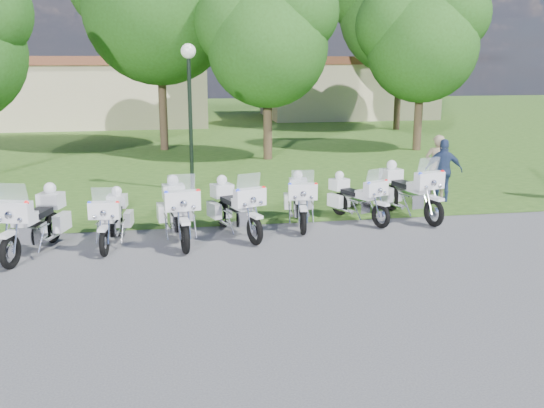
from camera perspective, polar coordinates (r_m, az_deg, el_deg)
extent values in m
plane|color=#4C4C51|center=(11.94, -2.83, -5.93)|extent=(100.00, 100.00, 0.00)
cube|color=#325B1D|center=(38.40, -7.82, 7.49)|extent=(100.00, 48.00, 0.01)
torus|color=black|center=(12.77, -23.42, -4.15)|extent=(0.33, 0.70, 0.69)
torus|color=black|center=(14.24, -19.95, -2.08)|extent=(0.33, 0.70, 0.69)
cube|color=white|center=(12.66, -23.62, -2.62)|extent=(0.31, 0.49, 0.07)
cube|color=white|center=(12.78, -23.21, -0.66)|extent=(0.78, 0.45, 0.41)
cube|color=silver|center=(12.75, -23.22, 0.98)|extent=(0.59, 0.28, 0.39)
sphere|color=red|center=(12.52, -22.12, 0.09)|extent=(0.09, 0.09, 0.09)
cube|color=silver|center=(13.48, -21.59, -2.53)|extent=(0.50, 0.65, 0.35)
cube|color=white|center=(13.18, -22.23, -1.31)|extent=(0.47, 0.61, 0.23)
cube|color=black|center=(13.66, -21.11, -0.81)|extent=(0.52, 0.71, 0.12)
cube|color=white|center=(13.93, -19.15, -1.61)|extent=(0.33, 0.57, 0.37)
cube|color=white|center=(14.21, -21.39, -1.51)|extent=(0.33, 0.57, 0.37)
cube|color=white|center=(14.13, -20.09, 0.33)|extent=(0.59, 0.54, 0.33)
sphere|color=white|center=(14.07, -20.18, 1.39)|extent=(0.27, 0.27, 0.27)
torus|color=black|center=(12.91, -15.51, -3.53)|extent=(0.18, 0.60, 0.59)
torus|color=black|center=(14.33, -14.26, -1.78)|extent=(0.18, 0.60, 0.59)
cube|color=white|center=(12.81, -15.61, -2.23)|extent=(0.20, 0.41, 0.06)
cube|color=white|center=(12.94, -15.50, -0.57)|extent=(0.66, 0.29, 0.35)
cube|color=silver|center=(12.92, -15.53, 0.82)|extent=(0.50, 0.16, 0.33)
sphere|color=red|center=(12.79, -14.36, 0.11)|extent=(0.08, 0.08, 0.08)
sphere|color=#1426E5|center=(12.92, -16.82, 0.08)|extent=(0.08, 0.08, 0.08)
cube|color=silver|center=(13.61, -14.86, -2.16)|extent=(0.36, 0.53, 0.30)
cube|color=white|center=(13.33, -15.12, -1.12)|extent=(0.33, 0.49, 0.19)
cube|color=black|center=(13.79, -14.72, -0.69)|extent=(0.36, 0.58, 0.11)
cube|color=white|center=(14.12, -13.34, -1.32)|extent=(0.21, 0.48, 0.32)
cube|color=white|center=(14.22, -15.44, -1.34)|extent=(0.21, 0.48, 0.32)
cube|color=white|center=(14.23, -14.36, 0.28)|extent=(0.46, 0.40, 0.28)
sphere|color=white|center=(14.18, -14.41, 1.19)|extent=(0.23, 0.23, 0.23)
torus|color=black|center=(12.74, -8.19, -3.17)|extent=(0.21, 0.70, 0.69)
torus|color=black|center=(14.42, -9.16, -1.23)|extent=(0.21, 0.70, 0.69)
cube|color=white|center=(12.63, -8.23, -1.62)|extent=(0.23, 0.47, 0.07)
cube|color=white|center=(12.78, -8.45, 0.32)|extent=(0.77, 0.33, 0.41)
cube|color=silver|center=(12.77, -8.54, 1.96)|extent=(0.59, 0.19, 0.39)
sphere|color=red|center=(12.72, -6.96, 1.21)|extent=(0.09, 0.09, 0.09)
sphere|color=#1426E5|center=(12.64, -9.92, 1.03)|extent=(0.09, 0.09, 0.09)
cube|color=silver|center=(13.57, -8.73, -1.61)|extent=(0.41, 0.61, 0.35)
cube|color=white|center=(13.24, -8.65, -0.37)|extent=(0.39, 0.57, 0.23)
cube|color=black|center=(13.78, -8.95, 0.08)|extent=(0.42, 0.67, 0.12)
cube|color=white|center=(14.27, -7.88, -0.62)|extent=(0.24, 0.55, 0.37)
cube|color=white|center=(14.20, -10.35, -0.78)|extent=(0.24, 0.55, 0.37)
cube|color=white|center=(14.31, -9.27, 1.16)|extent=(0.54, 0.46, 0.33)
sphere|color=white|center=(14.26, -9.31, 2.21)|extent=(0.27, 0.27, 0.27)
torus|color=black|center=(13.21, -1.63, -2.52)|extent=(0.34, 0.66, 0.65)
torus|color=black|center=(14.65, -4.63, -0.94)|extent=(0.34, 0.66, 0.65)
cube|color=white|center=(13.10, -1.60, -1.10)|extent=(0.31, 0.46, 0.07)
cube|color=white|center=(13.23, -2.10, 0.64)|extent=(0.74, 0.45, 0.39)
cube|color=silver|center=(13.21, -2.23, 2.13)|extent=(0.55, 0.29, 0.37)
sphere|color=red|center=(13.28, -0.79, 1.52)|extent=(0.09, 0.09, 0.09)
sphere|color=#1426E5|center=(13.00, -3.22, 1.24)|extent=(0.09, 0.09, 0.09)
cube|color=silver|center=(13.91, -3.25, -1.21)|extent=(0.49, 0.62, 0.33)
cube|color=white|center=(13.62, -2.84, -0.04)|extent=(0.46, 0.58, 0.21)
cube|color=black|center=(14.09, -3.79, 0.32)|extent=(0.51, 0.68, 0.12)
cube|color=white|center=(14.60, -3.36, -0.30)|extent=(0.33, 0.54, 0.35)
cube|color=white|center=(14.36, -5.46, -0.57)|extent=(0.33, 0.54, 0.35)
cube|color=white|center=(14.54, -4.72, 1.28)|extent=(0.57, 0.52, 0.31)
sphere|color=white|center=(14.49, -4.74, 2.26)|extent=(0.25, 0.25, 0.25)
torus|color=black|center=(13.97, 2.95, -1.69)|extent=(0.20, 0.63, 0.62)
torus|color=black|center=(15.50, 2.45, -0.15)|extent=(0.20, 0.63, 0.62)
cube|color=white|center=(13.87, 2.97, -0.41)|extent=(0.22, 0.43, 0.07)
cube|color=white|center=(14.02, 2.91, 1.18)|extent=(0.69, 0.31, 0.37)
cube|color=silver|center=(14.01, 2.90, 2.54)|extent=(0.53, 0.18, 0.35)
sphere|color=red|center=(13.96, 4.16, 1.85)|extent=(0.08, 0.08, 0.08)
sphere|color=#1426E5|center=(13.91, 1.71, 1.84)|extent=(0.08, 0.08, 0.08)
cube|color=silver|center=(14.73, 2.68, -0.44)|extent=(0.38, 0.56, 0.32)
cube|color=white|center=(14.43, 2.77, 0.60)|extent=(0.36, 0.52, 0.20)
cube|color=black|center=(14.93, 2.61, 0.96)|extent=(0.39, 0.62, 0.11)
cube|color=white|center=(15.35, 3.53, 0.31)|extent=(0.23, 0.50, 0.34)
cube|color=white|center=(15.31, 1.45, 0.29)|extent=(0.23, 0.50, 0.34)
cube|color=white|center=(15.41, 2.46, 1.86)|extent=(0.49, 0.43, 0.30)
sphere|color=white|center=(15.36, 2.47, 2.74)|extent=(0.24, 0.24, 0.24)
torus|color=black|center=(14.75, 10.20, -1.13)|extent=(0.36, 0.59, 0.59)
torus|color=black|center=(15.82, 6.36, 0.00)|extent=(0.36, 0.59, 0.59)
cube|color=white|center=(14.67, 10.30, 0.03)|extent=(0.31, 0.42, 0.06)
cube|color=white|center=(14.75, 9.75, 1.44)|extent=(0.67, 0.46, 0.35)
cube|color=silver|center=(14.72, 9.65, 2.66)|extent=(0.50, 0.31, 0.33)
sphere|color=red|center=(14.87, 10.70, 2.16)|extent=(0.08, 0.08, 0.08)
sphere|color=#1426E5|center=(14.48, 9.12, 1.92)|extent=(0.08, 0.08, 0.08)
cube|color=silver|center=(15.26, 8.18, -0.14)|extent=(0.48, 0.58, 0.30)
cube|color=white|center=(15.04, 8.77, 0.85)|extent=(0.45, 0.54, 0.20)
cube|color=black|center=(15.39, 7.55, 1.11)|extent=(0.51, 0.63, 0.11)
cube|color=white|center=(15.86, 7.42, 0.56)|extent=(0.34, 0.49, 0.32)
cube|color=white|center=(15.52, 5.95, 0.31)|extent=(0.34, 0.49, 0.32)
cube|color=white|center=(15.72, 6.35, 1.87)|extent=(0.54, 0.50, 0.28)
sphere|color=white|center=(15.68, 6.37, 2.70)|extent=(0.23, 0.23, 0.23)
torus|color=black|center=(15.16, 14.99, -0.79)|extent=(0.31, 0.71, 0.70)
torus|color=black|center=(16.52, 11.12, 0.58)|extent=(0.31, 0.71, 0.70)
cube|color=white|center=(15.06, 15.12, 0.54)|extent=(0.30, 0.49, 0.07)
cube|color=white|center=(15.18, 14.59, 2.15)|extent=(0.79, 0.43, 0.42)
cube|color=silver|center=(15.16, 14.52, 3.55)|extent=(0.60, 0.27, 0.39)
sphere|color=red|center=(15.30, 15.75, 2.93)|extent=(0.09, 0.09, 0.09)
sphere|color=#1426E5|center=(14.89, 13.79, 2.76)|extent=(0.09, 0.09, 0.09)
cube|color=silver|center=(15.82, 12.95, 0.38)|extent=(0.49, 0.65, 0.35)
cube|color=white|center=(15.55, 13.57, 1.50)|extent=(0.46, 0.61, 0.23)
cube|color=black|center=(15.99, 12.34, 1.81)|extent=(0.51, 0.71, 0.12)
cube|color=white|center=(16.54, 12.34, 1.17)|extent=(0.32, 0.57, 0.37)
cube|color=white|center=(16.18, 10.57, 0.98)|extent=(0.32, 0.57, 0.37)
cube|color=white|center=(16.42, 11.15, 2.69)|extent=(0.59, 0.53, 0.33)
sphere|color=white|center=(16.37, 11.19, 3.62)|extent=(0.27, 0.27, 0.27)
cylinder|color=black|center=(18.58, -7.67, 7.37)|extent=(0.12, 0.12, 4.03)
sphere|color=white|center=(18.48, -7.89, 14.07)|extent=(0.44, 0.44, 0.44)
cylinder|color=#38281C|center=(27.34, -10.25, 9.64)|extent=(0.36, 0.36, 4.42)
sphere|color=#244E16|center=(27.36, -10.60, 17.64)|extent=(6.43, 6.43, 6.43)
cylinder|color=#38281C|center=(24.39, -0.41, 7.99)|extent=(0.36, 0.36, 3.23)
sphere|color=#244E16|center=(24.28, -0.42, 14.55)|extent=(4.69, 4.69, 4.69)
sphere|color=#244E16|center=(24.53, -3.04, 16.58)|extent=(3.52, 3.52, 3.52)
sphere|color=#244E16|center=(24.26, 2.39, 17.66)|extent=(3.23, 3.23, 3.23)
cylinder|color=#38281C|center=(27.66, 13.61, 8.31)|extent=(0.36, 0.36, 3.26)
sphere|color=#244E16|center=(27.57, 13.94, 14.15)|extent=(4.75, 4.75, 4.75)
sphere|color=#244E16|center=(27.55, 11.67, 16.12)|extent=(3.56, 3.56, 3.56)
sphere|color=#244E16|center=(27.81, 16.56, 16.75)|extent=(3.26, 3.26, 3.26)
cylinder|color=#38281C|center=(35.54, 11.79, 10.65)|extent=(0.36, 0.36, 4.70)
sphere|color=#244E16|center=(35.59, 12.12, 17.18)|extent=(6.83, 6.83, 6.83)
cube|color=#C0B28A|center=(39.51, -16.82, 9.82)|extent=(14.00, 8.00, 3.60)
cube|color=brown|center=(39.45, -17.02, 12.79)|extent=(14.56, 8.32, 0.50)
cube|color=#C0B28A|center=(43.04, 6.99, 10.55)|extent=(11.00, 7.00, 3.60)
cube|color=brown|center=(42.98, 7.07, 13.28)|extent=(11.44, 7.28, 0.50)
imported|color=tan|center=(18.11, 15.23, 3.38)|extent=(0.77, 0.62, 1.85)
imported|color=navy|center=(17.78, 15.84, 3.03)|extent=(1.12, 0.74, 1.78)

